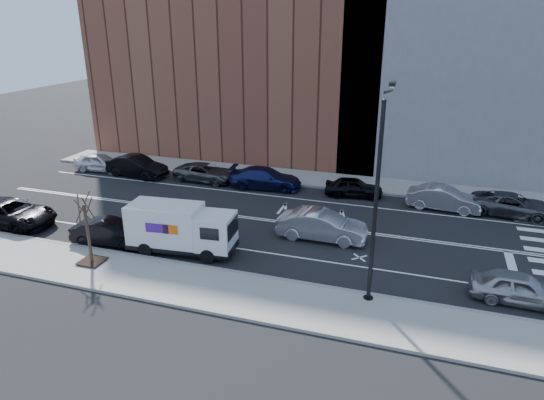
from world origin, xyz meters
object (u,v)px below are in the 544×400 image
Objects in this scene: far_parked_a at (100,162)px; near_parked_front at (520,288)px; fedex_van at (180,228)px; driving_sedan at (322,225)px; far_parked_b at (137,166)px.

near_parked_front is (30.18, -10.99, -0.03)m from far_parked_a.
fedex_van is 1.18× the size of driving_sedan.
far_parked_b is 0.99× the size of driving_sedan.
far_parked_a is 0.86× the size of far_parked_b.
far_parked_b is 1.21× the size of near_parked_front.
near_parked_front is at bearing -112.86° from far_parked_a.
far_parked_a is 21.60m from driving_sedan.
fedex_van is 16.71m from near_parked_front.
fedex_van is 1.43× the size of near_parked_front.
driving_sedan is 10.52m from near_parked_front.
far_parked_b is (-9.78, 10.90, -0.57)m from fedex_van.
fedex_van is 14.66m from far_parked_b.
driving_sedan reaches higher than far_parked_b.
far_parked_b is at bearing -97.60° from far_parked_a.
near_parked_front is at bearing -105.23° from far_parked_b.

